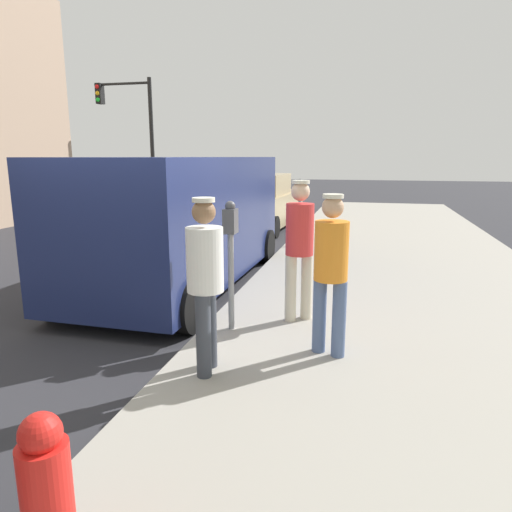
{
  "coord_description": "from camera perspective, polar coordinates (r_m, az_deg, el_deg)",
  "views": [
    {
      "loc": [
        2.87,
        -5.25,
        2.16
      ],
      "look_at": [
        1.65,
        -0.25,
        1.05
      ],
      "focal_mm": 32.53,
      "sensor_mm": 36.0,
      "label": 1
    }
  ],
  "objects": [
    {
      "name": "parked_van",
      "position": [
        7.88,
        -9.02,
        4.66
      ],
      "size": [
        2.24,
        5.25,
        2.15
      ],
      "color": "navy",
      "rests_on": "ground"
    },
    {
      "name": "pedestrian_in_white",
      "position": [
        4.27,
        -6.26,
        -2.37
      ],
      "size": [
        0.34,
        0.36,
        1.65
      ],
      "color": "#383D47",
      "rests_on": "sidewalk_slab"
    },
    {
      "name": "sidewalk_slab",
      "position": [
        5.69,
        19.35,
        -10.07
      ],
      "size": [
        5.0,
        32.0,
        0.15
      ],
      "primitive_type": "cube",
      "color": "#9E998E",
      "rests_on": "ground"
    },
    {
      "name": "pedestrian_in_red",
      "position": [
        5.66,
        5.37,
        1.79
      ],
      "size": [
        0.34,
        0.34,
        1.73
      ],
      "color": "beige",
      "rests_on": "sidewalk_slab"
    },
    {
      "name": "parked_sedan_ahead",
      "position": [
        14.22,
        0.42,
        6.44
      ],
      "size": [
        2.12,
        4.48,
        1.65
      ],
      "color": "tan",
      "rests_on": "ground"
    },
    {
      "name": "traffic_light_corner",
      "position": [
        20.08,
        -15.03,
        15.61
      ],
      "size": [
        2.48,
        0.42,
        5.2
      ],
      "color": "black",
      "rests_on": "ground"
    },
    {
      "name": "pedestrian_in_orange",
      "position": [
        4.69,
        9.18,
        -1.13
      ],
      "size": [
        0.35,
        0.34,
        1.65
      ],
      "color": "#4C608C",
      "rests_on": "sidewalk_slab"
    },
    {
      "name": "parking_meter_near",
      "position": [
        5.32,
        -3.14,
        1.54
      ],
      "size": [
        0.14,
        0.18,
        1.52
      ],
      "color": "gray",
      "rests_on": "sidewalk_slab"
    },
    {
      "name": "ground_plane",
      "position": [
        6.36,
        -14.2,
        -8.08
      ],
      "size": [
        80.0,
        80.0,
        0.0
      ],
      "primitive_type": "plane",
      "color": "#2D2D33"
    },
    {
      "name": "parking_meter_far",
      "position": [
        10.63,
        5.43,
        6.8
      ],
      "size": [
        0.14,
        0.18,
        1.52
      ],
      "color": "gray",
      "rests_on": "sidewalk_slab"
    },
    {
      "name": "fire_hydrant",
      "position": [
        2.68,
        -24.27,
        -25.49
      ],
      "size": [
        0.24,
        0.24,
        0.86
      ],
      "color": "red",
      "rests_on": "sidewalk_slab"
    }
  ]
}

